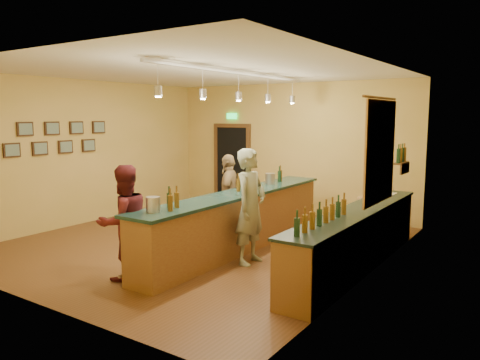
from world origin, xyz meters
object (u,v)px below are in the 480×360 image
Objects in this scene: bar_stool at (366,205)px; bartender at (251,207)px; tasting_bar at (239,217)px; customer_a at (124,223)px; customer_b at (229,195)px; back_counter at (356,238)px.

bartender is at bearing -110.29° from bar_stool.
bar_stool is at bearing 54.03° from tasting_bar.
bartender is at bearing 159.96° from customer_a.
customer_a is at bearing -20.49° from customer_b.
customer_b reaches higher than bar_stool.
bar_stool is (1.01, 2.73, -0.30)m from bartender.
customer_a reaches higher than customer_b.
bar_stool is at bearing 168.21° from customer_a.
customer_b is at bearing 134.29° from tasting_bar.
bartender is at bearing 21.27° from customer_b.
bartender reaches higher than tasting_bar.
tasting_bar is (-2.12, -0.18, 0.12)m from back_counter.
tasting_bar is 1.12m from customer_b.
customer_b is at bearing 168.19° from back_counter.
back_counter is 2.76× the size of customer_b.
bartender is 1.15× the size of customer_b.
tasting_bar is at bearing -175.12° from back_counter.
tasting_bar reaches higher than bar_stool.
tasting_bar is at bearing 19.62° from customer_b.
bar_stool is (-0.52, 2.02, 0.16)m from back_counter.
bar_stool is at bearing 96.27° from customer_b.
back_counter is 2.67× the size of customer_a.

